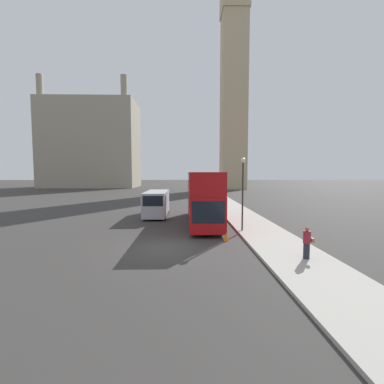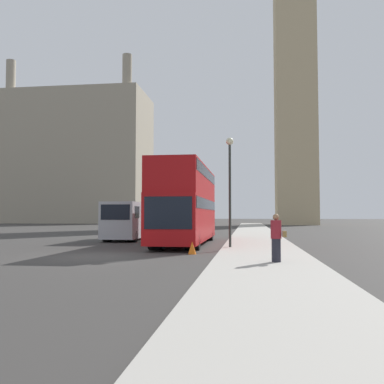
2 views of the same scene
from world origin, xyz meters
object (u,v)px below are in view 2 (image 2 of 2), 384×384
at_px(white_van, 129,220).
at_px(red_double_decker_bus, 186,201).
at_px(street_lamp, 230,174).
at_px(pedestrian, 276,238).
at_px(clock_tower, 294,20).

bearing_deg(white_van, red_double_decker_bus, -40.32).
bearing_deg(red_double_decker_bus, street_lamp, -52.84).
height_order(red_double_decker_bus, white_van, red_double_decker_bus).
bearing_deg(pedestrian, clock_tower, 83.10).
relative_size(clock_tower, street_lamp, 12.85).
height_order(clock_tower, red_double_decker_bus, clock_tower).
height_order(white_van, pedestrian, white_van).
relative_size(red_double_decker_bus, street_lamp, 2.08).
bearing_deg(pedestrian, red_double_decker_bus, 114.38).
bearing_deg(pedestrian, street_lamp, 105.80).
bearing_deg(red_double_decker_bus, clock_tower, 76.67).
distance_m(clock_tower, pedestrian, 67.78).
relative_size(red_double_decker_bus, pedestrian, 6.97).
height_order(red_double_decker_bus, street_lamp, street_lamp).
relative_size(white_van, street_lamp, 1.17).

